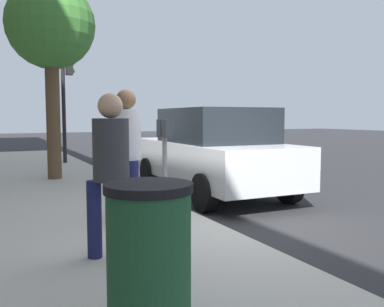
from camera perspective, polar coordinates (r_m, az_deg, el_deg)
name	(u,v)px	position (r m, az deg, el deg)	size (l,w,h in m)	color
ground_plane	(211,230)	(5.96, 2.69, -10.49)	(80.00, 80.00, 0.00)	#2B2B2D
parking_meter	(165,147)	(6.04, -3.76, 0.95)	(0.36, 0.12, 1.41)	gray
pedestrian_at_meter	(127,144)	(5.74, -8.97, 1.33)	(0.54, 0.40, 1.82)	#191E4C
pedestrian_bystander	(111,163)	(4.27, -11.03, -1.35)	(0.37, 0.47, 1.68)	#191E4C
parked_sedan_near	(213,151)	(8.52, 2.86, 0.30)	(4.44, 2.04, 1.77)	silver
street_tree	(51,28)	(10.43, -18.82, 15.98)	(2.01, 2.01, 4.55)	brown
traffic_signal	(66,86)	(13.83, -16.84, 8.86)	(0.24, 0.44, 3.60)	black
trash_bin	(149,258)	(2.86, -5.91, -14.06)	(0.59, 0.59, 1.01)	#1E4C2D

